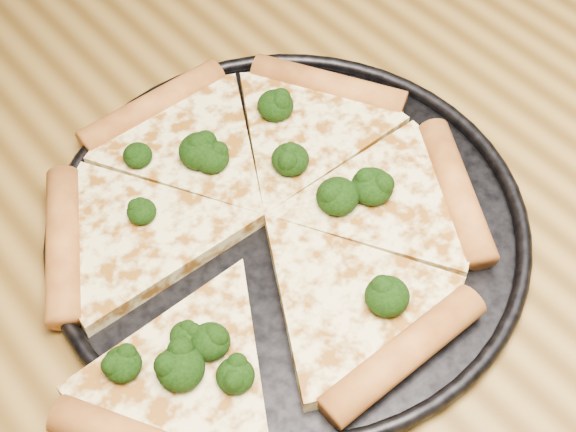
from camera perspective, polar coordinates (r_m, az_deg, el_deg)
dining_table at (r=0.79m, az=2.98°, el=-2.25°), size 1.20×0.90×0.75m
pizza_pan at (r=0.68m, az=-0.00°, el=-0.41°), size 0.40×0.40×0.02m
pizza at (r=0.67m, az=-1.88°, el=-0.54°), size 0.42×0.36×0.03m
broccoli_florets at (r=0.65m, az=-2.22°, el=-0.72°), size 0.28×0.27×0.03m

